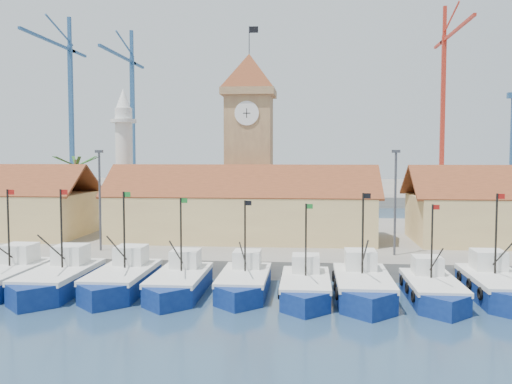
# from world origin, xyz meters

# --- Properties ---
(ground) EXTENTS (400.00, 400.00, 0.00)m
(ground) POSITION_xyz_m (0.00, 0.00, 0.00)
(ground) COLOR #1D394E
(ground) RESTS_ON ground
(quay) EXTENTS (140.00, 32.00, 1.50)m
(quay) POSITION_xyz_m (0.00, 24.00, 0.75)
(quay) COLOR gray
(quay) RESTS_ON ground
(terminal) EXTENTS (240.00, 80.00, 2.00)m
(terminal) POSITION_xyz_m (0.00, 110.00, 1.00)
(terminal) COLOR gray
(terminal) RESTS_ON ground
(boat_2) EXTENTS (3.84, 10.51, 7.96)m
(boat_2) POSITION_xyz_m (-15.98, 2.58, 0.82)
(boat_2) COLOR navy
(boat_2) RESTS_ON ground
(boat_3) EXTENTS (3.86, 10.58, 8.00)m
(boat_3) POSITION_xyz_m (-11.71, 2.32, 0.83)
(boat_3) COLOR navy
(boat_3) RESTS_ON ground
(boat_4) EXTENTS (3.77, 10.33, 7.82)m
(boat_4) POSITION_xyz_m (-7.08, 2.87, 0.81)
(boat_4) COLOR navy
(boat_4) RESTS_ON ground
(boat_5) EXTENTS (3.56, 9.76, 7.38)m
(boat_5) POSITION_xyz_m (-2.70, 2.61, 0.76)
(boat_5) COLOR navy
(boat_5) RESTS_ON ground
(boat_6) EXTENTS (3.46, 9.47, 7.16)m
(boat_6) POSITION_xyz_m (1.97, 3.23, 0.74)
(boat_6) COLOR navy
(boat_6) RESTS_ON ground
(boat_7) EXTENTS (3.40, 9.32, 7.06)m
(boat_7) POSITION_xyz_m (6.46, 2.16, 0.73)
(boat_7) COLOR navy
(boat_7) RESTS_ON ground
(boat_8) EXTENTS (3.79, 10.39, 7.87)m
(boat_8) POSITION_xyz_m (10.48, 2.43, 0.81)
(boat_8) COLOR navy
(boat_8) RESTS_ON ground
(boat_9) EXTENTS (3.41, 9.34, 7.07)m
(boat_9) POSITION_xyz_m (15.24, 2.24, 0.73)
(boat_9) COLOR navy
(boat_9) RESTS_ON ground
(boat_10) EXTENTS (3.78, 10.35, 7.83)m
(boat_10) POSITION_xyz_m (19.92, 3.28, 0.81)
(boat_10) COLOR navy
(boat_10) RESTS_ON ground
(hall_center) EXTENTS (27.04, 10.13, 7.61)m
(hall_center) POSITION_xyz_m (0.00, 20.00, 3.99)
(hall_center) COLOR #E7C67E
(hall_center) RESTS_ON quay
(clock_tower) EXTENTS (5.80, 5.80, 22.70)m
(clock_tower) POSITION_xyz_m (0.00, 26.00, 11.96)
(clock_tower) COLOR tan
(clock_tower) RESTS_ON quay
(minaret) EXTENTS (3.00, 3.00, 16.30)m
(minaret) POSITION_xyz_m (-15.00, 28.00, 9.73)
(minaret) COLOR silver
(minaret) RESTS_ON quay
(palm_tree) EXTENTS (5.60, 5.03, 8.39)m
(palm_tree) POSITION_xyz_m (-20.00, 26.00, 6.25)
(palm_tree) COLOR brown
(palm_tree) RESTS_ON quay
(lamp_posts) EXTENTS (80.70, 0.25, 9.03)m
(lamp_posts) POSITION_xyz_m (0.50, 12.00, 6.48)
(lamp_posts) COLOR #3F3F44
(lamp_posts) RESTS_ON quay
(crane_blue_far) EXTENTS (1.00, 35.10, 42.05)m
(crane_blue_far) POSITION_xyz_m (-53.02, 100.23, 25.54)
(crane_blue_far) COLOR #28507D
(crane_blue_far) RESTS_ON terminal
(crane_blue_near) EXTENTS (1.00, 33.12, 39.76)m
(crane_blue_near) POSITION_xyz_m (-39.07, 106.46, 24.10)
(crane_blue_near) COLOR #28507D
(crane_blue_near) RESTS_ON terminal
(crane_red_right) EXTENTS (1.00, 35.52, 43.34)m
(crane_red_right) POSITION_xyz_m (38.82, 103.21, 26.29)
(crane_red_right) COLOR #B62B1C
(crane_red_right) RESTS_ON terminal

